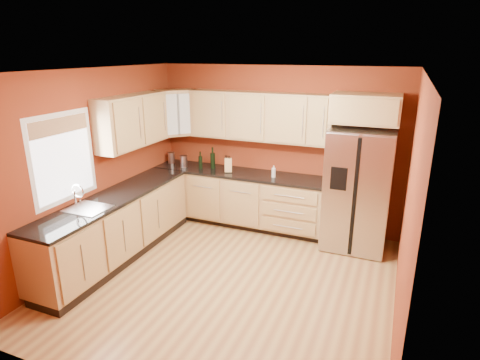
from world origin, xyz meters
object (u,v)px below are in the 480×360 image
object	(u,v)px
canister_left	(171,158)
wine_bottle_a	(200,160)
knife_block	(228,165)
soap_dispenser	(274,171)
refrigerator	(358,190)

from	to	relation	value
canister_left	wine_bottle_a	xyz separation A→B (m)	(0.63, -0.11, 0.05)
wine_bottle_a	knife_block	bearing A→B (deg)	0.22
knife_block	soap_dispenser	bearing A→B (deg)	-22.74
refrigerator	canister_left	xyz separation A→B (m)	(-3.20, 0.12, 0.13)
refrigerator	wine_bottle_a	size ratio (longest dim) A/B	6.08
refrigerator	canister_left	bearing A→B (deg)	177.81
wine_bottle_a	knife_block	size ratio (longest dim) A/B	1.27
wine_bottle_a	soap_dispenser	distance (m)	1.28
canister_left	knife_block	distance (m)	1.15
refrigerator	wine_bottle_a	world-z (taller)	refrigerator
wine_bottle_a	soap_dispenser	xyz separation A→B (m)	(1.28, 0.01, -0.05)
canister_left	wine_bottle_a	size ratio (longest dim) A/B	0.65
canister_left	soap_dispenser	world-z (taller)	canister_left
soap_dispenser	knife_block	bearing A→B (deg)	-179.66
canister_left	refrigerator	bearing A→B (deg)	-2.19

